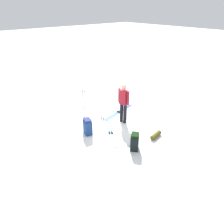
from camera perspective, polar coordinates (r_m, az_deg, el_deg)
ground_plane at (r=8.84m, az=0.00°, el=-4.05°), size 80.00×80.00×0.00m
skier_standing at (r=8.80m, az=3.08°, el=2.78°), size 0.57×0.24×1.70m
ski_pair_near at (r=10.02m, az=1.80°, el=-0.01°), size 0.53×1.98×0.05m
ski_pair_far at (r=8.43m, az=-0.36°, el=-5.62°), size 1.76×1.16×0.05m
backpack_large_dark at (r=8.29m, az=-6.47°, el=-3.93°), size 0.41×0.35×0.65m
backpack_bright at (r=7.46m, az=6.04°, el=-7.87°), size 0.43×0.44×0.63m
ski_poles_planted_near at (r=9.19m, az=-7.38°, el=2.23°), size 0.19×0.11×1.35m
ski_poles_planted_far at (r=9.08m, az=-2.61°, el=2.06°), size 0.17×0.10×1.33m
sleeping_mat_rolled at (r=8.33m, az=11.57°, el=-6.06°), size 0.26×0.57×0.18m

